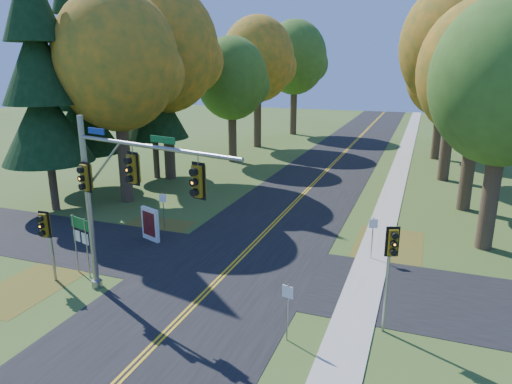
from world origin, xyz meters
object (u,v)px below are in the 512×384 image
(traffic_mast, at_px, (118,188))
(east_signal_pole, at_px, (391,254))
(route_sign_cluster, at_px, (80,234))
(info_kiosk, at_px, (150,224))

(traffic_mast, height_order, east_signal_pole, traffic_mast)
(route_sign_cluster, xyz_separation_m, info_kiosk, (0.53, 4.70, -1.06))
(traffic_mast, height_order, route_sign_cluster, traffic_mast)
(east_signal_pole, bearing_deg, info_kiosk, 137.84)
(traffic_mast, xyz_separation_m, route_sign_cluster, (-3.29, 1.34, -2.78))
(info_kiosk, bearing_deg, east_signal_pole, 0.94)
(east_signal_pole, bearing_deg, traffic_mast, 165.21)
(traffic_mast, distance_m, info_kiosk, 7.67)
(east_signal_pole, xyz_separation_m, info_kiosk, (-12.87, 4.83, -2.19))
(info_kiosk, bearing_deg, traffic_mast, -43.93)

